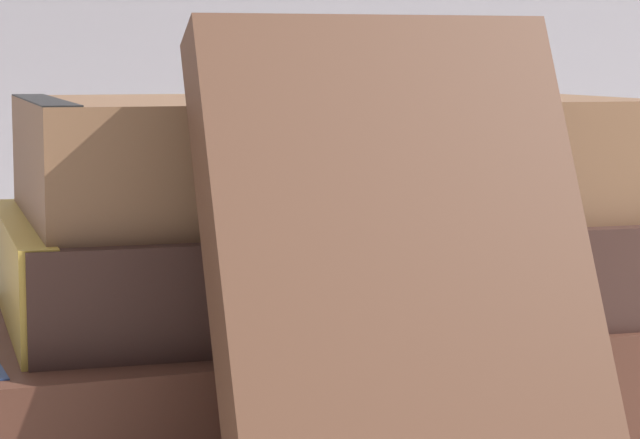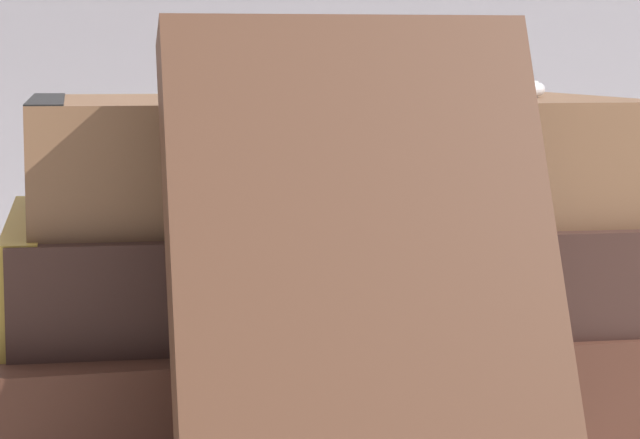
% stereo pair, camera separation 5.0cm
% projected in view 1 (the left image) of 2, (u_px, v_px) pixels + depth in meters
% --- Properties ---
extents(ground_plane, '(3.00, 3.00, 0.00)m').
position_uv_depth(ground_plane, '(348.00, 414.00, 0.49)').
color(ground_plane, silver).
extents(book_flat_bottom, '(0.27, 0.17, 0.04)m').
position_uv_depth(book_flat_bottom, '(288.00, 363.00, 0.49)').
color(book_flat_bottom, '#422319').
rests_on(book_flat_bottom, ground_plane).
extents(book_flat_middle, '(0.24, 0.15, 0.04)m').
position_uv_depth(book_flat_middle, '(323.00, 259.00, 0.49)').
color(book_flat_middle, '#331E19').
rests_on(book_flat_middle, book_flat_bottom).
extents(book_flat_top, '(0.21, 0.14, 0.04)m').
position_uv_depth(book_flat_top, '(311.00, 155.00, 0.49)').
color(book_flat_top, brown).
rests_on(book_flat_top, book_flat_middle).
extents(book_leaning_front, '(0.11, 0.09, 0.14)m').
position_uv_depth(book_leaning_front, '(405.00, 288.00, 0.37)').
color(book_leaning_front, '#4C2D1E').
rests_on(book_leaning_front, ground_plane).
extents(pocket_watch, '(0.05, 0.05, 0.01)m').
position_uv_depth(pocket_watch, '(464.00, 89.00, 0.50)').
color(pocket_watch, silver).
rests_on(pocket_watch, book_flat_top).
extents(reading_glasses, '(0.12, 0.06, 0.00)m').
position_uv_depth(reading_glasses, '(177.00, 333.00, 0.63)').
color(reading_glasses, '#4C3828').
rests_on(reading_glasses, ground_plane).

